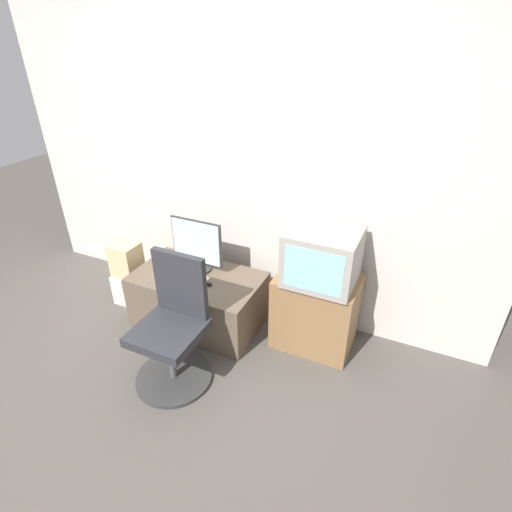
% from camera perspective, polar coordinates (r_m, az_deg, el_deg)
% --- Properties ---
extents(ground_plane, '(12.00, 12.00, 0.00)m').
position_cam_1_polar(ground_plane, '(3.17, -13.87, -18.39)').
color(ground_plane, '#4C4742').
extents(wall_back, '(4.40, 0.05, 2.60)m').
position_cam_1_polar(wall_back, '(3.39, -2.83, 12.39)').
color(wall_back, beige).
rests_on(wall_back, ground_plane).
extents(desk, '(1.10, 0.64, 0.48)m').
position_cam_1_polar(desk, '(3.58, -8.16, -6.05)').
color(desk, brown).
rests_on(desk, ground_plane).
extents(side_stand, '(0.63, 0.46, 0.64)m').
position_cam_1_polar(side_stand, '(3.30, 8.49, -7.76)').
color(side_stand, olive).
rests_on(side_stand, ground_plane).
extents(main_monitor, '(0.48, 0.22, 0.47)m').
position_cam_1_polar(main_monitor, '(3.42, -8.44, 1.39)').
color(main_monitor, '#2D2D2D').
rests_on(main_monitor, desk).
extents(keyboard, '(0.37, 0.11, 0.01)m').
position_cam_1_polar(keyboard, '(3.44, -9.73, -2.91)').
color(keyboard, white).
rests_on(keyboard, desk).
extents(mouse, '(0.05, 0.03, 0.03)m').
position_cam_1_polar(mouse, '(3.30, -6.70, -3.99)').
color(mouse, black).
rests_on(mouse, desk).
extents(crt_tv, '(0.52, 0.45, 0.43)m').
position_cam_1_polar(crt_tv, '(2.98, 9.45, -0.09)').
color(crt_tv, gray).
rests_on(crt_tv, side_stand).
extents(office_chair, '(0.57, 0.57, 0.99)m').
position_cam_1_polar(office_chair, '(2.99, -11.73, -10.63)').
color(office_chair, '#333333').
rests_on(office_chair, ground_plane).
extents(cardboard_box_lower, '(0.26, 0.26, 0.30)m').
position_cam_1_polar(cardboard_box_lower, '(4.03, -17.36, -4.24)').
color(cardboard_box_lower, beige).
rests_on(cardboard_box_lower, ground_plane).
extents(cardboard_box_upper, '(0.24, 0.22, 0.32)m').
position_cam_1_polar(cardboard_box_upper, '(3.87, -18.04, -0.49)').
color(cardboard_box_upper, '#D1B27F').
rests_on(cardboard_box_upper, cardboard_box_lower).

